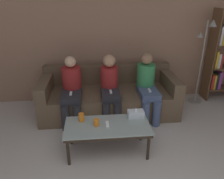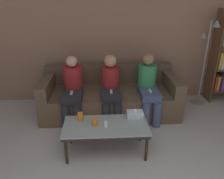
{
  "view_description": "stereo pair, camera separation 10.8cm",
  "coord_description": "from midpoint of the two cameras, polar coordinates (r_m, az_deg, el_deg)",
  "views": [
    {
      "loc": [
        -0.28,
        -0.63,
        1.98
      ],
      "look_at": [
        0.0,
        2.34,
        0.68
      ],
      "focal_mm": 35.0,
      "sensor_mm": 36.0,
      "label": 1
    },
    {
      "loc": [
        -0.17,
        -0.64,
        1.98
      ],
      "look_at": [
        0.0,
        2.34,
        0.68
      ],
      "focal_mm": 35.0,
      "sensor_mm": 36.0,
      "label": 2
    }
  ],
  "objects": [
    {
      "name": "standing_lamp",
      "position": [
        4.4,
        24.09,
        8.23
      ],
      "size": [
        0.31,
        0.26,
        1.59
      ],
      "color": "gray",
      "rests_on": "ground_plane"
    },
    {
      "name": "couch",
      "position": [
        3.97,
        0.27,
        -1.68
      ],
      "size": [
        2.36,
        0.99,
        0.78
      ],
      "color": "brown",
      "rests_on": "ground_plane"
    },
    {
      "name": "tissue_box",
      "position": [
        3.04,
        7.02,
        -6.45
      ],
      "size": [
        0.22,
        0.12,
        0.13
      ],
      "color": "silver",
      "rests_on": "coffee_table"
    },
    {
      "name": "cup_near_right",
      "position": [
        2.97,
        -7.23,
        -7.09
      ],
      "size": [
        0.07,
        0.07,
        0.11
      ],
      "color": "orange",
      "rests_on": "coffee_table"
    },
    {
      "name": "seated_person_left_end",
      "position": [
        3.65,
        -9.45,
        0.51
      ],
      "size": [
        0.32,
        0.71,
        1.07
      ],
      "color": "#28282D",
      "rests_on": "ground_plane"
    },
    {
      "name": "game_remote",
      "position": [
        2.88,
        -0.53,
        -9.1
      ],
      "size": [
        0.04,
        0.15,
        0.02
      ],
      "color": "white",
      "rests_on": "coffee_table"
    },
    {
      "name": "wall_back",
      "position": [
        4.22,
        -0.21,
        14.24
      ],
      "size": [
        12.0,
        0.06,
        2.6
      ],
      "color": "#9E755B",
      "rests_on": "ground_plane"
    },
    {
      "name": "seated_person_mid_right",
      "position": [
        3.73,
        10.27,
        1.11
      ],
      "size": [
        0.31,
        0.71,
        1.1
      ],
      "color": "#47567A",
      "rests_on": "ground_plane"
    },
    {
      "name": "cup_near_left",
      "position": [
        2.86,
        -3.43,
        -8.49
      ],
      "size": [
        0.07,
        0.07,
        0.09
      ],
      "color": "orange",
      "rests_on": "coffee_table"
    },
    {
      "name": "coffee_table",
      "position": [
        2.91,
        -0.52,
        -9.97
      ],
      "size": [
        1.11,
        0.53,
        0.42
      ],
      "color": "#8C9E99",
      "rests_on": "ground_plane"
    },
    {
      "name": "seated_person_mid_left",
      "position": [
        3.63,
        0.51,
        0.79
      ],
      "size": [
        0.31,
        0.69,
        1.08
      ],
      "color": "#28282D",
      "rests_on": "ground_plane"
    }
  ]
}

